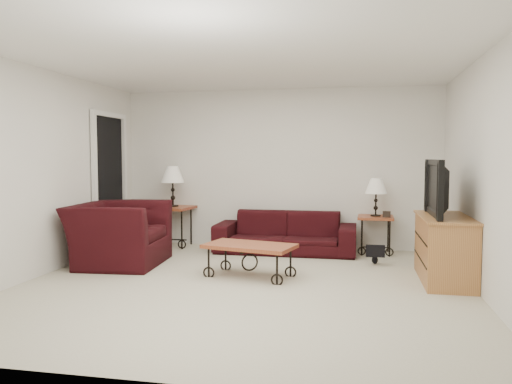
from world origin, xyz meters
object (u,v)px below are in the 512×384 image
at_px(coffee_table, 250,261).
at_px(armchair, 119,234).
at_px(television, 444,188).
at_px(tv_stand, 444,249).
at_px(backpack, 375,246).
at_px(side_table_right, 375,235).
at_px(side_table_left, 173,226).
at_px(lamp_right, 376,197).
at_px(sofa, 285,232).
at_px(lamp_left, 173,186).

distance_m(coffee_table, armchair, 1.90).
height_order(coffee_table, television, television).
distance_m(tv_stand, television, 0.70).
bearing_deg(coffee_table, backpack, 34.82).
height_order(side_table_right, tv_stand, tv_stand).
bearing_deg(armchair, side_table_left, -12.89).
bearing_deg(tv_stand, coffee_table, -173.71).
bearing_deg(lamp_right, side_table_left, -180.00).
relative_size(sofa, backpack, 4.28).
xyz_separation_m(lamp_left, coffee_table, (1.64, -1.79, -0.77)).
bearing_deg(coffee_table, side_table_left, 132.47).
distance_m(lamp_right, coffee_table, 2.44).
xyz_separation_m(sofa, side_table_left, (-1.84, 0.18, 0.02)).
xyz_separation_m(side_table_right, lamp_left, (-3.16, -0.00, 0.68)).
bearing_deg(backpack, armchair, -163.68).
bearing_deg(lamp_right, armchair, -156.90).
xyz_separation_m(armchair, backpack, (3.35, 0.69, -0.17)).
bearing_deg(lamp_left, side_table_right, 0.00).
height_order(armchair, tv_stand, armchair).
relative_size(side_table_left, coffee_table, 0.61).
xyz_separation_m(lamp_left, television, (3.87, -1.54, 0.12)).
xyz_separation_m(tv_stand, television, (-0.02, 0.00, 0.70)).
xyz_separation_m(side_table_right, backpack, (-0.03, -0.75, -0.04)).
bearing_deg(television, backpack, -137.27).
xyz_separation_m(lamp_left, backpack, (3.14, -0.75, -0.72)).
bearing_deg(lamp_left, sofa, -5.58).
bearing_deg(tv_stand, television, 180.00).
xyz_separation_m(coffee_table, backpack, (1.50, 1.04, 0.05)).
height_order(side_table_left, coffee_table, side_table_left).
relative_size(side_table_left, television, 0.57).
height_order(side_table_left, lamp_left, lamp_left).
xyz_separation_m(coffee_table, armchair, (-1.86, 0.35, 0.21)).
relative_size(armchair, television, 1.12).
distance_m(side_table_right, tv_stand, 1.71).
height_order(lamp_right, backpack, lamp_right).
height_order(side_table_left, television, television).
relative_size(side_table_right, backpack, 1.15).
bearing_deg(side_table_right, sofa, -172.24).
distance_m(side_table_left, lamp_left, 0.64).
relative_size(coffee_table, armchair, 0.83).
height_order(armchair, television, television).
height_order(television, backpack, television).
relative_size(sofa, lamp_right, 3.73).
xyz_separation_m(sofa, backpack, (1.29, -0.57, -0.06)).
relative_size(lamp_right, backpack, 1.15).
xyz_separation_m(lamp_left, lamp_right, (3.16, 0.00, -0.12)).
relative_size(sofa, tv_stand, 1.66).
bearing_deg(side_table_left, lamp_left, 0.00).
height_order(side_table_right, television, television).
height_order(sofa, lamp_right, lamp_right).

